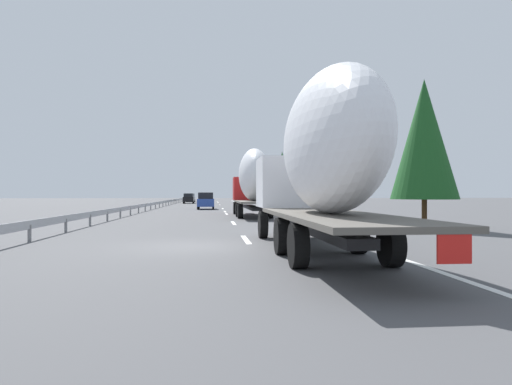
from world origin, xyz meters
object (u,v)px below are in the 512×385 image
(car_silver_hatch, at_px, (191,198))
(road_sign, at_px, (260,190))
(car_black_suv, at_px, (189,198))
(truck_lead, at_px, (253,180))
(car_blue_sedan, at_px, (206,201))
(truck_trailing, at_px, (321,159))

(car_silver_hatch, bearing_deg, road_sign, -164.64)
(car_black_suv, distance_m, road_sign, 25.88)
(truck_lead, distance_m, car_blue_sedan, 17.54)
(truck_trailing, distance_m, car_silver_hatch, 84.32)
(car_blue_sedan, height_order, car_silver_hatch, car_blue_sedan)
(truck_trailing, bearing_deg, car_black_suv, 5.89)
(truck_lead, relative_size, car_silver_hatch, 2.61)
(car_blue_sedan, height_order, car_black_suv, car_blue_sedan)
(car_blue_sedan, height_order, road_sign, road_sign)
(car_black_suv, relative_size, car_silver_hatch, 1.02)
(car_silver_hatch, bearing_deg, truck_trailing, -174.91)
(car_black_suv, height_order, car_silver_hatch, car_black_suv)
(car_black_suv, bearing_deg, car_silver_hatch, 1.27)
(car_black_suv, relative_size, road_sign, 1.54)
(car_black_suv, height_order, road_sign, road_sign)
(car_blue_sedan, relative_size, car_black_suv, 0.90)
(car_silver_hatch, height_order, road_sign, road_sign)
(truck_trailing, relative_size, road_sign, 4.25)
(truck_lead, height_order, truck_trailing, truck_lead)
(car_blue_sedan, xyz_separation_m, road_sign, (7.13, -6.82, 1.22))
(car_blue_sedan, bearing_deg, truck_trailing, -174.46)
(car_blue_sedan, bearing_deg, car_black_suv, 6.33)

